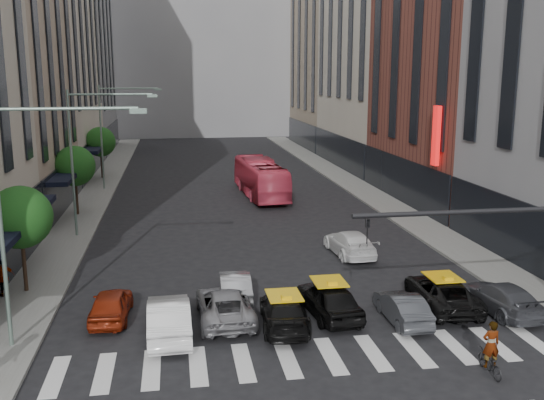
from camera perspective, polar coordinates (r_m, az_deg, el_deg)
name	(u,v)px	position (r m, az deg, el deg)	size (l,w,h in m)	color
ground	(325,377)	(21.39, 4.98, -16.26)	(160.00, 160.00, 0.00)	black
sidewalk_left	(90,203)	(49.76, -16.79, -0.32)	(3.00, 96.00, 0.15)	slate
sidewalk_right	(370,194)	(51.92, 9.23, 0.52)	(3.00, 96.00, 0.15)	slate
building_left_d	(74,35)	(84.32, -18.14, 14.55)	(8.00, 18.00, 30.00)	gray
building_right_b	(457,35)	(50.34, 17.00, 14.62)	(8.00, 18.00, 26.00)	brown
building_right_d	(331,45)	(86.18, 5.60, 14.32)	(8.00, 18.00, 28.00)	tan
building_far	(200,25)	(103.70, -6.82, 16.06)	(30.00, 10.00, 36.00)	gray
tree_near	(20,217)	(29.83, -22.61, -1.52)	(2.88, 2.88, 4.95)	black
tree_mid	(75,166)	(45.29, -18.07, 3.06)	(2.88, 2.88, 4.95)	black
tree_far	(100,142)	(61.03, -15.85, 5.29)	(2.88, 2.88, 4.95)	black
streetlamp_near	(26,193)	(23.27, -22.15, 0.65)	(5.38, 0.25, 9.00)	gray
streetlamp_mid	(87,143)	(38.87, -17.03, 5.13)	(5.38, 0.25, 9.00)	gray
streetlamp_far	(112,123)	(54.70, -14.83, 7.02)	(5.38, 0.25, 9.00)	gray
liberty_sign	(436,136)	(42.24, 15.20, 5.85)	(0.30, 0.70, 4.00)	red
car_red	(111,304)	(26.41, -14.93, -9.47)	(1.54, 3.83, 1.31)	maroon
car_white_front	(169,317)	(24.30, -9.69, -10.84)	(1.62, 4.64, 1.53)	white
car_silver	(225,305)	(25.53, -4.43, -9.80)	(2.23, 4.83, 1.34)	gray
taxi_left	(284,311)	(24.83, 1.14, -10.43)	(1.85, 4.55, 1.32)	black
taxi_center	(329,299)	(25.96, 5.36, -9.25)	(1.78, 4.42, 1.51)	black
car_grey_mid	(402,308)	(25.89, 12.17, -9.86)	(1.30, 3.73, 1.23)	#383A3F
taxi_right	(442,292)	(27.75, 15.69, -8.38)	(2.30, 4.99, 1.39)	black
car_grey_curb	(501,298)	(28.06, 20.79, -8.58)	(1.82, 4.48, 1.30)	#43454B
car_row2_left	(235,286)	(27.76, -3.52, -8.05)	(1.36, 3.89, 1.28)	#A4A5AA
car_row2_right	(350,243)	(34.55, 7.33, -4.04)	(1.95, 4.79, 1.39)	white
bus	(261,178)	(50.54, -1.09, 2.06)	(2.59, 11.07, 3.08)	#E5435F
motorcycle	(490,362)	(22.57, 19.80, -14.18)	(0.56, 1.61, 0.85)	black
rider	(492,328)	(22.07, 20.03, -11.23)	(0.61, 0.40, 1.67)	gray
pedestrian_far	(4,277)	(30.17, -23.95, -6.68)	(1.02, 0.42, 1.74)	gray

